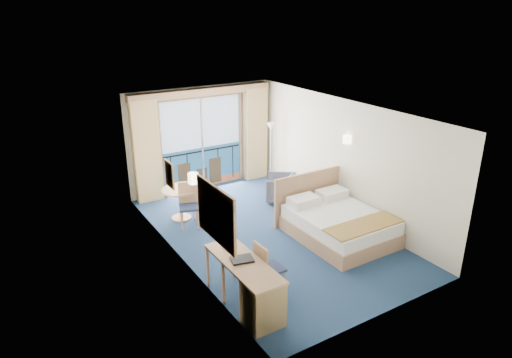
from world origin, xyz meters
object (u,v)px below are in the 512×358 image
(desk, at_px, (258,295))
(armchair, at_px, (281,188))
(desk_chair, at_px, (266,266))
(nightstand, at_px, (323,200))
(table_chair_a, at_px, (201,199))
(table_chair_b, at_px, (189,202))
(floor_lamp, at_px, (271,138))
(bed, at_px, (337,223))
(round_table, at_px, (180,196))

(desk, bearing_deg, armchair, 51.20)
(desk_chair, bearing_deg, desk, 135.98)
(nightstand, relative_size, table_chair_a, 0.56)
(desk_chair, xyz_separation_m, table_chair_a, (0.31, 3.21, -0.03))
(desk_chair, bearing_deg, nightstand, -55.94)
(desk, distance_m, table_chair_b, 3.61)
(floor_lamp, bearing_deg, armchair, -110.49)
(bed, xyz_separation_m, armchair, (0.08, 2.19, 0.02))
(bed, height_order, nightstand, bed)
(desk_chair, relative_size, round_table, 1.18)
(bed, height_order, table_chair_b, bed)
(round_table, relative_size, table_chair_b, 0.82)
(armchair, height_order, table_chair_b, table_chair_b)
(nightstand, distance_m, table_chair_b, 3.22)
(armchair, height_order, desk, desk)
(nightstand, relative_size, table_chair_b, 0.51)
(table_chair_a, height_order, table_chair_b, table_chair_b)
(table_chair_a, bearing_deg, round_table, 18.27)
(desk_chair, xyz_separation_m, round_table, (-0.07, 3.49, 0.01))
(round_table, height_order, table_chair_b, table_chair_b)
(round_table, bearing_deg, bed, -46.03)
(floor_lamp, height_order, round_table, floor_lamp)
(floor_lamp, bearing_deg, desk, -125.06)
(desk, xyz_separation_m, table_chair_b, (0.42, 3.59, 0.12))
(desk_chair, bearing_deg, table_chair_a, -7.10)
(nightstand, xyz_separation_m, desk, (-3.49, -2.67, 0.18))
(round_table, bearing_deg, desk, -95.65)
(nightstand, height_order, table_chair_a, table_chair_a)
(armchair, relative_size, floor_lamp, 0.44)
(table_chair_b, bearing_deg, desk_chair, -68.56)
(bed, relative_size, table_chair_b, 2.17)
(armchair, distance_m, desk_chair, 3.99)
(bed, bearing_deg, armchair, 87.94)
(armchair, relative_size, round_table, 0.91)
(bed, xyz_separation_m, table_chair_a, (-2.07, 2.26, 0.19))
(desk_chair, bearing_deg, armchair, -39.66)
(round_table, distance_m, table_chair_b, 0.41)
(nightstand, xyz_separation_m, desk_chair, (-3.02, -2.16, 0.29))
(desk, height_order, table_chair_a, table_chair_a)
(desk_chair, height_order, round_table, desk_chair)
(bed, height_order, desk_chair, bed)
(bed, bearing_deg, desk, -152.94)
(bed, distance_m, desk, 3.20)
(desk_chair, relative_size, table_chair_a, 1.06)
(armchair, bearing_deg, desk_chair, -1.03)
(desk, distance_m, table_chair_a, 3.80)
(desk, bearing_deg, round_table, 84.35)
(bed, relative_size, desk_chair, 2.25)
(bed, distance_m, table_chair_a, 3.07)
(desk_chair, distance_m, table_chair_a, 3.22)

